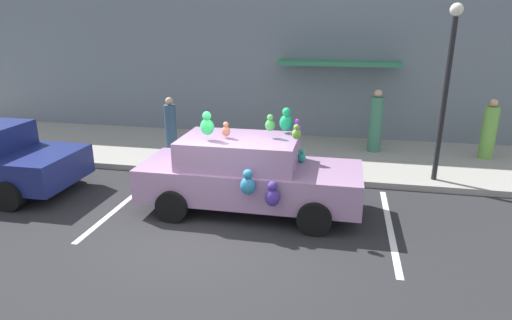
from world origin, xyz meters
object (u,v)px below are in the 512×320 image
at_px(street_lamp_post, 448,77).
at_px(pedestrian_walking_past, 171,129).
at_px(plush_covered_car, 248,173).
at_px(teddy_bear_on_sidewalk, 276,155).
at_px(pedestrian_near_shopfront, 376,123).
at_px(pedestrian_by_lamp, 489,131).

bearing_deg(street_lamp_post, pedestrian_walking_past, 175.07).
xyz_separation_m(plush_covered_car, street_lamp_post, (4.06, 2.25, 1.78)).
bearing_deg(plush_covered_car, street_lamp_post, 29.05).
relative_size(teddy_bear_on_sidewalk, pedestrian_near_shopfront, 0.31).
height_order(street_lamp_post, pedestrian_walking_past, street_lamp_post).
xyz_separation_m(pedestrian_near_shopfront, pedestrian_walking_past, (-5.58, -1.54, -0.06)).
relative_size(plush_covered_car, pedestrian_near_shopfront, 2.50).
bearing_deg(pedestrian_near_shopfront, teddy_bear_on_sidewalk, -146.06).
bearing_deg(teddy_bear_on_sidewalk, pedestrian_by_lamp, 16.85).
height_order(plush_covered_car, street_lamp_post, street_lamp_post).
bearing_deg(pedestrian_near_shopfront, pedestrian_by_lamp, -1.09).
xyz_separation_m(plush_covered_car, pedestrian_walking_past, (-2.81, 2.85, 0.11)).
xyz_separation_m(street_lamp_post, pedestrian_by_lamp, (1.69, 2.07, -1.68)).
bearing_deg(pedestrian_by_lamp, pedestrian_near_shopfront, 178.91).
height_order(teddy_bear_on_sidewalk, pedestrian_near_shopfront, pedestrian_near_shopfront).
xyz_separation_m(teddy_bear_on_sidewalk, street_lamp_post, (3.88, -0.38, 2.17)).
bearing_deg(plush_covered_car, pedestrian_near_shopfront, 57.70).
bearing_deg(pedestrian_near_shopfront, plush_covered_car, -122.30).
bearing_deg(pedestrian_by_lamp, street_lamp_post, -129.26).
distance_m(plush_covered_car, pedestrian_walking_past, 4.00).
relative_size(plush_covered_car, teddy_bear_on_sidewalk, 8.01).
xyz_separation_m(teddy_bear_on_sidewalk, pedestrian_near_shopfront, (2.59, 1.74, 0.56)).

